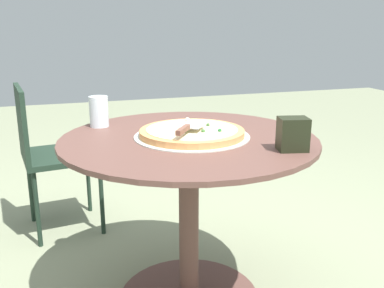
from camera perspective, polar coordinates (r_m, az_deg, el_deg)
The scene contains 6 objects.
patio_table at distance 1.72m, azimuth -0.43°, elevation -6.10°, with size 0.98×0.98×0.71m.
pizza_on_tray at distance 1.65m, azimuth 0.00°, elevation 1.47°, with size 0.44×0.44×0.05m.
pizza_server at distance 1.57m, azimuth -0.61°, elevation 2.17°, with size 0.16×0.20×0.02m.
drinking_cup at distance 1.85m, azimuth -12.15°, elevation 4.20°, with size 0.08×0.08×0.13m, color silver.
napkin_dispenser at distance 1.50m, azimuth 13.12°, elevation 1.27°, with size 0.10×0.08×0.11m, color black.
patio_chair_near at distance 2.47m, azimuth -18.49°, elevation -0.43°, with size 0.44×0.44×0.82m.
Camera 1 is at (-0.47, -1.53, 1.13)m, focal length 40.56 mm.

